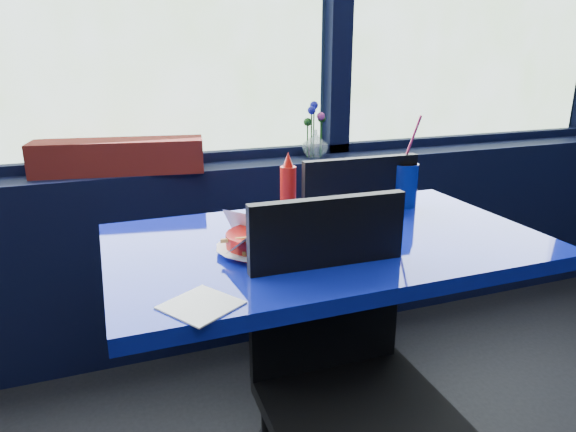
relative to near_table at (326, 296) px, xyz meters
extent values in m
cube|color=black|center=(-0.30, 0.87, -0.17)|extent=(5.00, 0.26, 0.80)
cube|color=black|center=(-0.30, 0.95, 0.24)|extent=(4.80, 0.08, 0.06)
cylinder|color=black|center=(0.00, 0.00, -0.23)|extent=(0.12, 0.12, 0.68)
cube|color=#0D1995|center=(0.00, 0.00, 0.16)|extent=(1.20, 0.70, 0.04)
cube|color=black|center=(-0.08, -0.38, -0.12)|extent=(0.43, 0.43, 0.04)
cube|color=black|center=(-0.08, -0.18, 0.13)|extent=(0.40, 0.04, 0.46)
cube|color=black|center=(0.21, 0.40, -0.12)|extent=(0.43, 0.43, 0.04)
cube|color=black|center=(0.21, 0.20, 0.13)|extent=(0.40, 0.04, 0.46)
cylinder|color=black|center=(0.39, 0.58, -0.35)|extent=(0.02, 0.02, 0.43)
cylinder|color=black|center=(0.38, 0.22, -0.35)|extent=(0.02, 0.02, 0.43)
cylinder|color=black|center=(0.03, 0.58, -0.35)|extent=(0.02, 0.02, 0.43)
cylinder|color=black|center=(0.02, 0.22, -0.35)|extent=(0.02, 0.02, 0.43)
cube|color=maroon|center=(-0.50, 0.84, 0.30)|extent=(0.66, 0.27, 0.13)
imported|color=silver|center=(0.33, 0.85, 0.29)|extent=(0.12, 0.13, 0.12)
cylinder|color=#1E5919|center=(0.31, 0.85, 0.33)|extent=(0.01, 0.01, 0.19)
sphere|color=#1F21B7|center=(0.31, 0.85, 0.44)|extent=(0.04, 0.04, 0.04)
cylinder|color=#1E5919|center=(0.35, 0.84, 0.32)|extent=(0.01, 0.01, 0.17)
sphere|color=#D23D9A|center=(0.35, 0.84, 0.41)|extent=(0.04, 0.04, 0.04)
cylinder|color=#1E5919|center=(0.33, 0.87, 0.34)|extent=(0.01, 0.01, 0.21)
sphere|color=#1F21B7|center=(0.33, 0.87, 0.46)|extent=(0.04, 0.04, 0.04)
cylinder|color=#1E5919|center=(0.30, 0.87, 0.30)|extent=(0.01, 0.01, 0.14)
sphere|color=#1E5919|center=(0.30, 0.87, 0.39)|extent=(0.04, 0.04, 0.04)
cylinder|color=#1E5919|center=(0.36, 0.86, 0.31)|extent=(0.01, 0.01, 0.15)
sphere|color=#1E5919|center=(0.36, 0.86, 0.40)|extent=(0.04, 0.04, 0.04)
cylinder|color=#B7120C|center=(-0.16, -0.03, 0.21)|extent=(0.33, 0.33, 0.05)
cylinder|color=white|center=(-0.16, -0.03, 0.20)|extent=(0.32, 0.32, 0.00)
cylinder|color=white|center=(-0.06, 0.01, 0.24)|extent=(0.10, 0.11, 0.09)
sphere|color=#512F1C|center=(-0.17, -0.04, 0.25)|extent=(0.06, 0.06, 0.06)
cylinder|color=#B61813|center=(-0.18, -0.04, 0.27)|extent=(0.06, 0.06, 0.01)
cylinder|color=#B7120C|center=(-0.01, 0.28, 0.26)|extent=(0.05, 0.05, 0.15)
cone|color=#B7120C|center=(-0.01, 0.28, 0.35)|extent=(0.03, 0.03, 0.05)
cylinder|color=navy|center=(0.37, 0.20, 0.25)|extent=(0.09, 0.09, 0.15)
cylinder|color=black|center=(0.37, 0.20, 0.32)|extent=(0.08, 0.08, 0.01)
cylinder|color=#DA2E5B|center=(0.38, 0.19, 0.39)|extent=(0.04, 0.07, 0.20)
cube|color=white|center=(-0.41, -0.28, 0.18)|extent=(0.19, 0.19, 0.00)
camera|label=1|loc=(-0.58, -1.23, 0.68)|focal=32.00mm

